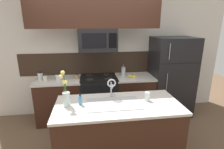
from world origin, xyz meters
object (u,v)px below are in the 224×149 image
microwave (98,40)px  refrigerator (171,76)px  stove_range (99,97)px  storage_jar_medium (45,78)px  storage_jar_squat (77,76)px  sink_faucet (112,86)px  drinking_glass (147,96)px  storage_jar_tall (40,76)px  flower_vase (66,96)px  french_press (123,71)px  banana_bunch (133,76)px  dish_soap_bottle (80,100)px  storage_jar_short (58,77)px

microwave → refrigerator: bearing=1.5°
stove_range → refrigerator: (1.61, 0.02, 0.40)m
storage_jar_medium → storage_jar_squat: (0.62, 0.05, -0.01)m
sink_faucet → drinking_glass: size_ratio=2.40×
storage_jar_tall → flower_vase: size_ratio=0.32×
drinking_glass → french_press: bearing=94.7°
refrigerator → stove_range: bearing=-179.3°
storage_jar_squat → banana_bunch: 1.16m
storage_jar_medium → dish_soap_bottle: size_ratio=0.72×
storage_jar_short → banana_bunch: 1.52m
stove_range → storage_jar_tall: (-1.16, 0.04, 0.53)m
stove_range → sink_faucet: 1.23m
drinking_glass → microwave: bearing=118.5°
microwave → storage_jar_tall: size_ratio=4.61×
french_press → microwave: bearing=-171.4°
storage_jar_short → dish_soap_bottle: 1.29m
flower_vase → storage_jar_squat: bearing=86.7°
storage_jar_squat → flower_vase: flower_vase is taller
french_press → dish_soap_bottle: bearing=-124.4°
storage_jar_squat → drinking_glass: bearing=-48.0°
microwave → drinking_glass: microwave is taller
storage_jar_squat → banana_bunch: storage_jar_squat is taller
sink_faucet → banana_bunch: bearing=59.2°
flower_vase → banana_bunch: bearing=43.3°
storage_jar_tall → sink_faucet: (1.30, -1.07, 0.12)m
banana_bunch → drinking_glass: size_ratio=1.49×
storage_jar_squat → sink_faucet: sink_faucet is taller
microwave → stove_range: bearing=90.2°
french_press → storage_jar_short: bearing=-177.0°
french_press → banana_bunch: bearing=-34.5°
drinking_glass → flower_vase: (-1.16, -0.02, 0.09)m
sink_faucet → flower_vase: bearing=-163.9°
dish_soap_bottle → drinking_glass: (0.97, 0.01, -0.00)m
microwave → dish_soap_bottle: microwave is taller
refrigerator → storage_jar_short: size_ratio=13.72×
banana_bunch → sink_faucet: bearing=-120.8°
french_press → flower_vase: flower_vase is taller
microwave → dish_soap_bottle: size_ratio=4.51×
storage_jar_short → french_press: size_ratio=0.47×
sink_faucet → flower_vase: flower_vase is taller
banana_bunch → french_press: french_press is taller
storage_jar_tall → stove_range: bearing=-1.7°
storage_jar_tall → french_press: french_press is taller
microwave → banana_bunch: microwave is taller
drinking_glass → flower_vase: bearing=-179.0°
storage_jar_medium → storage_jar_short: storage_jar_short is taller
storage_jar_short → banana_bunch: (1.52, -0.05, -0.04)m
microwave → storage_jar_squat: size_ratio=7.34×
storage_jar_squat → sink_faucet: 1.20m
sink_faucet → drinking_glass: 0.55m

